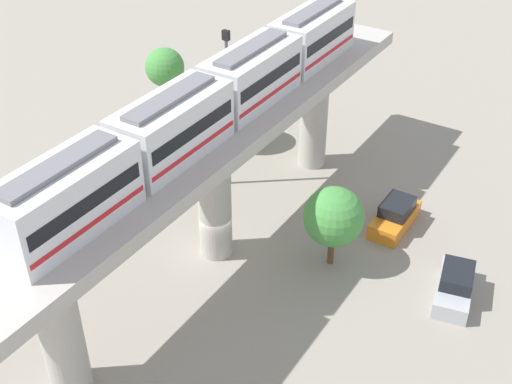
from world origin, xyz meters
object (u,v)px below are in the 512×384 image
(tree_mid_lot, at_px, (334,217))
(signal_post, at_px, (228,105))
(train, at_px, (215,100))
(parked_car_orange, at_px, (395,216))
(tree_near_viaduct, at_px, (231,107))
(tree_far_corner, at_px, (165,68))
(parked_car_silver, at_px, (455,286))

(tree_mid_lot, height_order, signal_post, signal_post)
(train, xyz_separation_m, tree_mid_lot, (6.10, 2.28, -6.46))
(train, xyz_separation_m, signal_post, (-3.40, 5.99, -3.79))
(parked_car_orange, distance_m, tree_near_viaduct, 14.59)
(parked_car_orange, relative_size, tree_far_corner, 0.78)
(parked_car_silver, bearing_deg, tree_mid_lot, 176.31)
(tree_far_corner, bearing_deg, train, -41.60)
(train, distance_m, tree_near_viaduct, 13.84)
(parked_car_orange, relative_size, tree_near_viaduct, 0.85)
(parked_car_orange, height_order, parked_car_silver, same)
(train, distance_m, parked_car_silver, 16.13)
(tree_near_viaduct, bearing_deg, signal_post, -57.33)
(parked_car_orange, relative_size, parked_car_silver, 0.94)
(train, bearing_deg, parked_car_orange, 43.63)
(tree_mid_lot, bearing_deg, parked_car_orange, 71.33)
(tree_mid_lot, distance_m, tree_far_corner, 21.76)
(train, height_order, tree_mid_lot, train)
(parked_car_orange, bearing_deg, tree_mid_lot, -108.92)
(train, distance_m, tree_far_corner, 18.87)
(tree_far_corner, bearing_deg, parked_car_silver, -18.02)
(tree_near_viaduct, bearing_deg, parked_car_orange, -11.73)
(tree_far_corner, bearing_deg, parked_car_orange, -11.72)
(parked_car_orange, distance_m, signal_post, 12.48)
(tree_mid_lot, xyz_separation_m, tree_far_corner, (-19.51, 9.63, 0.58))
(parked_car_orange, relative_size, tree_mid_lot, 0.85)
(parked_car_silver, xyz_separation_m, tree_near_viaduct, (-19.24, 7.11, 2.33))
(signal_post, bearing_deg, parked_car_orange, 7.60)
(parked_car_orange, height_order, signal_post, signal_post)
(signal_post, bearing_deg, tree_mid_lot, -21.34)
(tree_mid_lot, bearing_deg, signal_post, 158.66)
(parked_car_silver, relative_size, signal_post, 0.42)
(tree_near_viaduct, xyz_separation_m, tree_mid_lot, (12.34, -8.14, 0.17))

